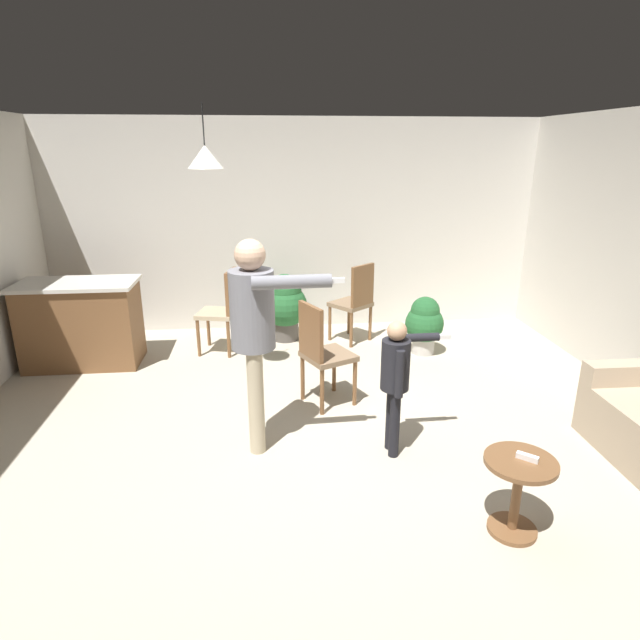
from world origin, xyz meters
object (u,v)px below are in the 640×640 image
(kitchen_counter, at_px, (82,324))
(potted_plant_corner, at_px, (285,304))
(dining_chair_by_counter, at_px, (223,308))
(dining_chair_near_wall, at_px, (355,300))
(dining_chair_centre_back, at_px, (322,350))
(potted_plant_by_wall, at_px, (424,323))
(person_adult, at_px, (255,323))
(person_child, at_px, (396,373))
(spare_remote_on_table, at_px, (527,457))
(side_table_by_couch, at_px, (517,487))

(kitchen_counter, relative_size, potted_plant_corner, 1.49)
(dining_chair_by_counter, distance_m, dining_chair_near_wall, 1.61)
(dining_chair_centre_back, bearing_deg, dining_chair_by_counter, -170.77)
(kitchen_counter, relative_size, potted_plant_by_wall, 1.83)
(person_adult, bearing_deg, potted_plant_by_wall, 132.14)
(dining_chair_by_counter, distance_m, potted_plant_corner, 0.83)
(person_child, distance_m, dining_chair_by_counter, 2.79)
(spare_remote_on_table, bearing_deg, person_adult, 143.89)
(dining_chair_centre_back, bearing_deg, spare_remote_on_table, 4.26)
(person_child, distance_m, dining_chair_near_wall, 2.54)
(kitchen_counter, xyz_separation_m, person_adult, (1.95, -1.93, 0.58))
(person_child, bearing_deg, dining_chair_by_counter, -148.46)
(person_adult, distance_m, dining_chair_centre_back, 1.03)
(person_adult, bearing_deg, spare_remote_on_table, 52.10)
(potted_plant_corner, bearing_deg, dining_chair_near_wall, -11.64)
(dining_chair_near_wall, bearing_deg, spare_remote_on_table, -121.75)
(spare_remote_on_table, bearing_deg, dining_chair_centre_back, 119.45)
(potted_plant_by_wall, bearing_deg, dining_chair_by_counter, 172.96)
(potted_plant_corner, bearing_deg, spare_remote_on_table, -70.32)
(dining_chair_by_counter, height_order, spare_remote_on_table, dining_chair_by_counter)
(kitchen_counter, bearing_deg, dining_chair_centre_back, -26.28)
(person_adult, relative_size, dining_chair_by_counter, 1.70)
(person_child, height_order, potted_plant_corner, person_child)
(dining_chair_by_counter, bearing_deg, side_table_by_couch, -135.97)
(kitchen_counter, relative_size, spare_remote_on_table, 9.69)
(person_child, bearing_deg, spare_remote_on_table, 29.55)
(dining_chair_near_wall, height_order, spare_remote_on_table, dining_chair_near_wall)
(person_child, distance_m, potted_plant_by_wall, 2.26)
(side_table_by_couch, height_order, person_adult, person_adult)
(person_child, height_order, spare_remote_on_table, person_child)
(person_adult, height_order, person_child, person_adult)
(side_table_by_couch, xyz_separation_m, dining_chair_near_wall, (-0.43, 3.52, 0.22))
(kitchen_counter, xyz_separation_m, person_child, (3.02, -2.14, 0.21))
(potted_plant_corner, bearing_deg, dining_chair_centre_back, -81.72)
(kitchen_counter, distance_m, side_table_by_couch, 4.74)
(dining_chair_near_wall, bearing_deg, potted_plant_corner, 129.05)
(kitchen_counter, distance_m, potted_plant_by_wall, 3.88)
(potted_plant_by_wall, bearing_deg, spare_remote_on_table, -95.28)
(dining_chair_near_wall, bearing_deg, kitchen_counter, 147.90)
(potted_plant_corner, distance_m, potted_plant_by_wall, 1.73)
(side_table_by_couch, distance_m, person_child, 1.18)
(person_adult, height_order, potted_plant_by_wall, person_adult)
(kitchen_counter, relative_size, dining_chair_centre_back, 1.26)
(kitchen_counter, height_order, dining_chair_by_counter, dining_chair_by_counter)
(side_table_by_couch, bearing_deg, dining_chair_by_counter, 121.24)
(potted_plant_corner, bearing_deg, potted_plant_by_wall, -21.88)
(dining_chair_centre_back, bearing_deg, person_child, 3.30)
(person_child, height_order, dining_chair_centre_back, person_child)
(potted_plant_by_wall, height_order, spare_remote_on_table, potted_plant_by_wall)
(side_table_by_couch, xyz_separation_m, person_adult, (-1.61, 1.20, 0.73))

